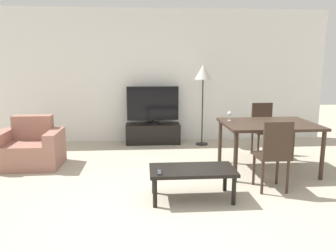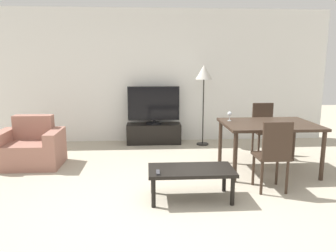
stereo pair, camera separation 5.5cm
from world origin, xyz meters
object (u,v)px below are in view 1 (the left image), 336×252
Objects in this scene: dining_chair_far at (263,126)px; floor_lamp at (203,76)px; remote_primary at (159,172)px; wine_glass_left at (230,114)px; dining_table at (268,128)px; armchair at (30,149)px; tv_stand at (153,134)px; tv at (153,105)px; coffee_table at (192,172)px; dining_chair_near at (274,152)px.

floor_lamp is (-0.95, 0.83, 0.85)m from dining_chair_far.
remote_primary is at bearing -134.66° from dining_chair_far.
dining_chair_far is 6.35× the size of wine_glass_left.
floor_lamp reaches higher than dining_chair_far.
dining_table is 9.07× the size of remote_primary.
armchair reaches higher than tv_stand.
wine_glass_left reaches higher than armchair.
dining_table is at bearing -47.61° from tv.
dining_chair_far reaches higher than dining_table.
dining_chair_far is at bearing 4.94° from armchair.
tv_stand is at bearing 124.84° from wine_glass_left.
coffee_table is at bearing -102.56° from floor_lamp.
floor_lamp is (0.59, 2.65, 1.03)m from coffee_table.
tv_stand is (2.00, 1.36, -0.08)m from armchair.
dining_chair_far is at bearing -27.84° from tv.
tv is 1.01× the size of coffee_table.
coffee_table is (0.39, -2.84, -0.45)m from tv.
dining_chair_near reaches higher than remote_primary.
coffee_table is 6.82× the size of remote_primary.
floor_lamp is at bearing 21.37° from armchair.
tv is 6.92× the size of remote_primary.
dining_chair_near is (1.45, -2.68, 0.32)m from tv_stand.
floor_lamp is at bearing 100.68° from dining_chair_near.
tv_stand is 0.80× the size of dining_table.
tv_stand is at bearing 90.00° from tv.
tv reaches higher than dining_chair_far.
remote_primary is at bearing -109.59° from floor_lamp.
dining_table is (3.69, -0.49, 0.38)m from armchair.
dining_chair_far reaches higher than coffee_table.
dining_chair_near is 6.18× the size of remote_primary.
armchair reaches higher than coffee_table.
tv_stand is 2.99m from remote_primary.
dining_chair_near reaches higher than dining_table.
dining_chair_far is at bearing -41.18° from floor_lamp.
remote_primary is at bearing -168.41° from dining_chair_near.
floor_lamp reaches higher than coffee_table.
floor_lamp is at bearing 113.11° from dining_table.
armchair is 2.57m from remote_primary.
coffee_table is (0.39, -2.84, 0.14)m from tv_stand.
dining_chair_near is 1.13m from wine_glass_left.
armchair is 0.95× the size of tv.
remote_primary is at bearing -146.38° from dining_table.
dining_chair_near is at bearing -105.99° from dining_table.
tv is 7.11× the size of wine_glass_left.
coffee_table is at bearing 19.15° from remote_primary.
tv_stand is 2.55m from dining_table.
dining_chair_far reaches higher than armchair.
armchair is at bearing 159.03° from dining_chair_near.
floor_lamp is at bearing 77.44° from coffee_table.
tv_stand is 1.18× the size of dining_chair_far.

